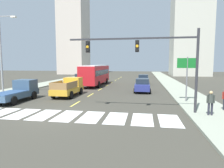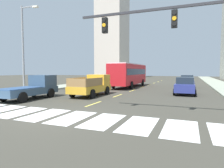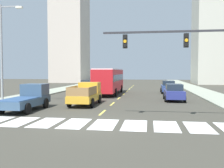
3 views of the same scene
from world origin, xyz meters
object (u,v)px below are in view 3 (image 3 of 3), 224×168
Objects in this scene: pickup_stakebed at (87,94)px; streetlight_left at (3,50)px; city_bus at (109,79)px; pickup_dark at (28,98)px; sedan_far at (168,87)px; sedan_near_right at (174,92)px; traffic_signal_gantry at (206,51)px; sedan_mid at (88,86)px.

pickup_stakebed is 0.58× the size of streetlight_left.
streetlight_left is (-7.95, -11.32, 3.02)m from city_bus.
pickup_dark reaches higher than sedan_far.
city_bus is 2.45× the size of sedan_near_right.
streetlight_left is at bearing 161.35° from traffic_signal_gantry.
streetlight_left is (-4.11, -15.24, 4.11)m from sedan_mid.
sedan_mid is at bearing 137.09° from sedan_near_right.
sedan_mid is 0.47× the size of traffic_signal_gantry.
sedan_near_right is at bearing 35.36° from pickup_dark.
sedan_near_right is 15.42m from sedan_mid.
city_bus is (4.15, 14.19, 1.03)m from pickup_dark.
city_bus is 2.45× the size of sedan_far.
pickup_stakebed is 1.00× the size of pickup_dark.
sedan_near_right is (8.12, 4.11, -0.08)m from pickup_stakebed.
sedan_near_right and sedan_mid have the same top height.
pickup_stakebed is at bearing -91.19° from city_bus.
sedan_near_right is (11.85, 7.87, -0.06)m from pickup_dark.
sedan_near_right is 11.12m from traffic_signal_gantry.
sedan_far is 1.00× the size of sedan_mid.
traffic_signal_gantry is at bearing -90.37° from sedan_far.
city_bus is 8.33m from sedan_far.
sedan_far is (8.19, 13.20, -0.08)m from pickup_stakebed.
sedan_near_right is at bearing 94.52° from traffic_signal_gantry.
sedan_mid is (0.31, 18.10, -0.06)m from pickup_dark.
sedan_mid is (-11.54, 10.23, 0.00)m from sedan_near_right.
sedan_mid is 0.49× the size of streetlight_left.
city_bus is at bearing 116.82° from traffic_signal_gantry.
city_bus is 14.16m from streetlight_left.
traffic_signal_gantry is at bearing -10.26° from pickup_dark.
pickup_stakebed reaches higher than sedan_near_right.
streetlight_left reaches higher than city_bus.
streetlight_left is at bearing -172.88° from pickup_stakebed.
streetlight_left reaches higher than sedan_far.
pickup_dark is 6.25m from streetlight_left.
city_bus is at bearing 75.46° from pickup_dark.
city_bus is 19.06m from traffic_signal_gantry.
sedan_far is (7.77, 2.77, -1.09)m from city_bus.
traffic_signal_gantry is (8.96, -6.46, 3.28)m from pickup_stakebed.
pickup_dark is at bearing -105.18° from city_bus.
pickup_dark is at bearing 167.98° from traffic_signal_gantry.
pickup_stakebed is 9.10m from sedan_near_right.
sedan_mid is at bearing 120.74° from traffic_signal_gantry.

